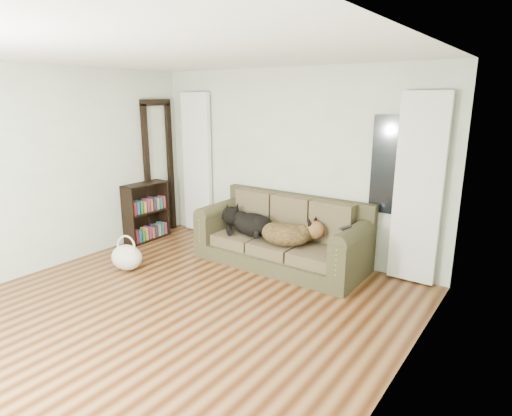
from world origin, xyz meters
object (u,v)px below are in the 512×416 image
Objects in this scene: dog_black_lab at (250,224)px; bookshelf at (146,209)px; dog_shepherd at (289,234)px; tote_bag at (127,258)px; sofa at (281,232)px.

bookshelf is (-1.80, -0.32, 0.02)m from dog_black_lab.
dog_shepherd reaches higher than dog_black_lab.
bookshelf is (-2.48, -0.24, 0.01)m from dog_shepherd.
dog_black_lab is at bearing -18.63° from dog_shepherd.
dog_black_lab reaches higher than tote_bag.
sofa is 5.06× the size of tote_bag.
tote_bag is (-1.06, -1.30, -0.32)m from dog_black_lab.
bookshelf is (-2.28, -0.34, 0.05)m from sofa.
dog_black_lab is at bearing 50.86° from tote_bag.
sofa is 3.37× the size of dog_shepherd.
dog_black_lab is 1.71m from tote_bag.
bookshelf is (-0.74, 0.98, 0.34)m from tote_bag.
tote_bag is at bearing -139.40° from sofa.
bookshelf reaches higher than dog_black_lab.
dog_black_lab is (-0.48, -0.02, 0.03)m from sofa.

